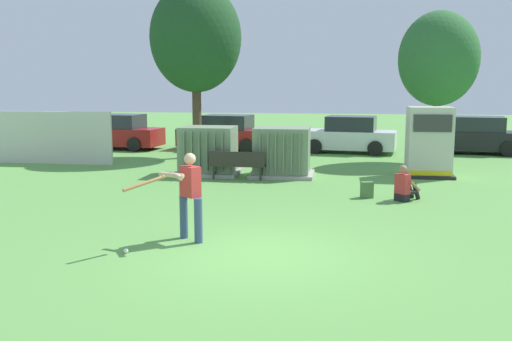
{
  "coord_description": "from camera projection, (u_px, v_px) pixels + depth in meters",
  "views": [
    {
      "loc": [
        1.36,
        -9.89,
        3.09
      ],
      "look_at": [
        -0.6,
        3.5,
        1.0
      ],
      "focal_mm": 40.1,
      "sensor_mm": 36.0,
      "label": 1
    }
  ],
  "objects": [
    {
      "name": "backpack",
      "position": [
        367.0,
        190.0,
        15.43
      ],
      "size": [
        0.36,
        0.32,
        0.44
      ],
      "color": "#4C723F",
      "rests_on": "ground"
    },
    {
      "name": "seated_spectator",
      "position": [
        405.0,
        187.0,
        15.03
      ],
      "size": [
        0.74,
        0.74,
        0.96
      ],
      "color": "black",
      "rests_on": "ground"
    },
    {
      "name": "generator_enclosure",
      "position": [
        429.0,
        142.0,
        18.83
      ],
      "size": [
        1.6,
        1.4,
        2.3
      ],
      "color": "#262626",
      "rests_on": "ground"
    },
    {
      "name": "sports_ball",
      "position": [
        126.0,
        251.0,
        10.43
      ],
      "size": [
        0.09,
        0.09,
        0.09
      ],
      "primitive_type": "sphere",
      "color": "white",
      "rests_on": "ground"
    },
    {
      "name": "fence_panel",
      "position": [
        52.0,
        138.0,
        21.81
      ],
      "size": [
        4.8,
        0.12,
        2.0
      ],
      "primitive_type": "cube",
      "color": "beige",
      "rests_on": "ground"
    },
    {
      "name": "parked_car_left_of_center",
      "position": [
        225.0,
        134.0,
        26.29
      ],
      "size": [
        4.4,
        2.37,
        1.62
      ],
      "color": "maroon",
      "rests_on": "ground"
    },
    {
      "name": "parked_car_leftmost",
      "position": [
        117.0,
        133.0,
        26.8
      ],
      "size": [
        4.36,
        2.27,
        1.62
      ],
      "color": "maroon",
      "rests_on": "ground"
    },
    {
      "name": "transformer_west",
      "position": [
        208.0,
        151.0,
        19.31
      ],
      "size": [
        2.1,
        1.7,
        1.62
      ],
      "color": "#9E9B93",
      "rests_on": "ground"
    },
    {
      "name": "parked_car_rightmost",
      "position": [
        475.0,
        136.0,
        25.06
      ],
      "size": [
        4.41,
        2.38,
        1.62
      ],
      "color": "black",
      "rests_on": "ground"
    },
    {
      "name": "tree_left",
      "position": [
        196.0,
        38.0,
        23.15
      ],
      "size": [
        3.71,
        3.71,
        7.09
      ],
      "color": "#4C3828",
      "rests_on": "ground"
    },
    {
      "name": "park_bench",
      "position": [
        237.0,
        163.0,
        18.27
      ],
      "size": [
        1.8,
        0.41,
        0.92
      ],
      "color": "#2D2823",
      "rests_on": "ground"
    },
    {
      "name": "transformer_mid_west",
      "position": [
        282.0,
        153.0,
        18.93
      ],
      "size": [
        2.1,
        1.7,
        1.62
      ],
      "color": "#9E9B93",
      "rests_on": "ground"
    },
    {
      "name": "batter",
      "position": [
        188.0,
        192.0,
        11.11
      ],
      "size": [
        1.22,
        1.4,
        1.74
      ],
      "color": "#384C75",
      "rests_on": "ground"
    },
    {
      "name": "tree_center_left",
      "position": [
        439.0,
        59.0,
        21.77
      ],
      "size": [
        3.03,
        3.03,
        5.79
      ],
      "color": "brown",
      "rests_on": "ground"
    },
    {
      "name": "ground_plane",
      "position": [
        261.0,
        255.0,
        10.33
      ],
      "size": [
        96.0,
        96.0,
        0.0
      ],
      "primitive_type": "plane",
      "color": "#5B9947"
    },
    {
      "name": "parked_car_right_of_center",
      "position": [
        348.0,
        136.0,
        25.33
      ],
      "size": [
        4.41,
        2.38,
        1.62
      ],
      "color": "silver",
      "rests_on": "ground"
    }
  ]
}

